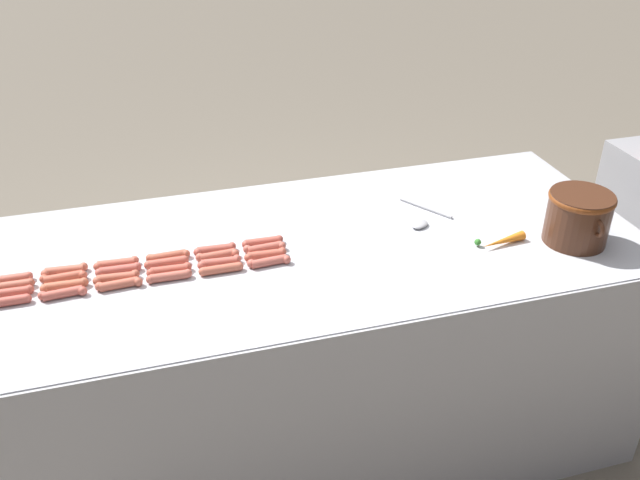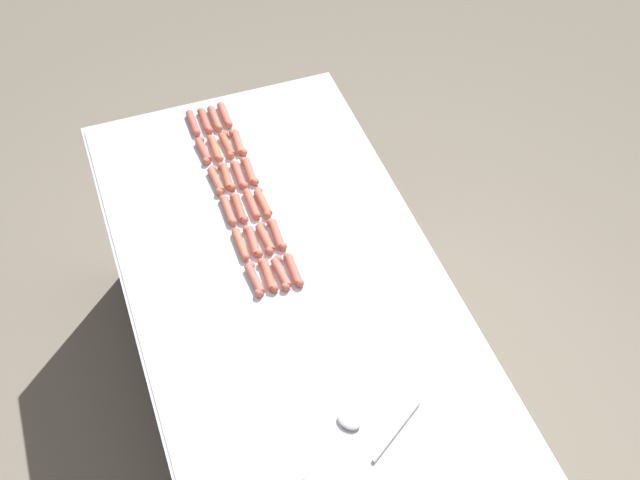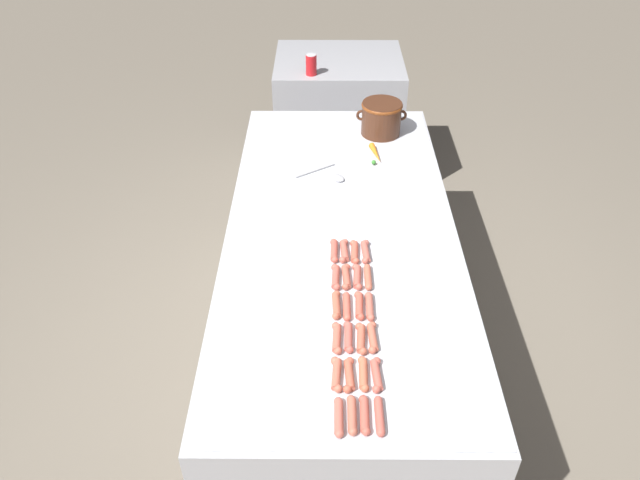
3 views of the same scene
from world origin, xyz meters
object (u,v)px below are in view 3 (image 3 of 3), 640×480
at_px(back_cabinet, 338,124).
at_px(hot_dog_23, 366,252).
at_px(hot_dog_4, 336,277).
at_px(soda_can, 311,65).
at_px(hot_dog_22, 368,277).
at_px(hot_dog_18, 379,416).
at_px(hot_dog_9, 347,307).
at_px(serving_spoon, 330,175).
at_px(hot_dog_2, 337,338).
at_px(hot_dog_8, 348,337).
at_px(carrot, 376,154).
at_px(hot_dog_1, 336,374).
at_px(hot_dog_14, 361,339).
at_px(hot_dog_0, 339,417).
at_px(hot_dog_12, 365,415).
at_px(hot_dog_19, 377,375).
at_px(bean_pot, 381,117).
at_px(hot_dog_6, 352,415).
at_px(hot_dog_15, 359,306).
at_px(hot_dog_17, 355,252).
at_px(hot_dog_10, 346,277).
at_px(hot_dog_21, 370,306).
at_px(hot_dog_13, 363,374).
at_px(hot_dog_5, 334,251).
at_px(hot_dog_3, 336,305).
at_px(hot_dog_20, 373,337).
at_px(hot_dog_16, 357,277).
at_px(hot_dog_11, 344,251).

bearing_deg(back_cabinet, hot_dog_23, -87.90).
distance_m(hot_dog_4, soda_can, 1.82).
bearing_deg(hot_dog_22, hot_dog_18, -90.08).
xyz_separation_m(hot_dog_9, serving_spoon, (-0.05, 0.89, -0.01)).
relative_size(hot_dog_2, hot_dog_8, 1.00).
bearing_deg(serving_spoon, carrot, 39.20).
relative_size(hot_dog_1, hot_dog_2, 1.00).
height_order(hot_dog_1, hot_dog_14, same).
relative_size(hot_dog_0, hot_dog_8, 1.00).
relative_size(hot_dog_0, hot_dog_1, 1.00).
xyz_separation_m(hot_dog_12, hot_dog_14, (0.00, 0.31, 0.00)).
bearing_deg(hot_dog_19, bean_pot, 85.41).
relative_size(hot_dog_6, hot_dog_15, 1.00).
height_order(hot_dog_9, hot_dog_17, same).
bearing_deg(hot_dog_1, hot_dog_10, 84.60).
height_order(hot_dog_9, hot_dog_21, same).
height_order(back_cabinet, hot_dog_12, back_cabinet).
xyz_separation_m(hot_dog_13, carrot, (0.13, 1.38, 0.00)).
xyz_separation_m(hot_dog_5, serving_spoon, (-0.01, 0.57, -0.01)).
relative_size(hot_dog_3, hot_dog_14, 1.00).
distance_m(hot_dog_8, serving_spoon, 1.04).
relative_size(hot_dog_14, carrot, 0.77).
distance_m(hot_dog_4, hot_dog_17, 0.17).
relative_size(hot_dog_10, carrot, 0.77).
relative_size(hot_dog_21, soda_can, 1.12).
distance_m(hot_dog_5, hot_dog_20, 0.48).
bearing_deg(hot_dog_0, hot_dog_16, 82.60).
xyz_separation_m(hot_dog_1, hot_dog_14, (0.09, 0.15, 0.00)).
distance_m(hot_dog_11, serving_spoon, 0.58).
bearing_deg(hot_dog_4, back_cabinet, 88.56).
relative_size(hot_dog_20, serving_spoon, 0.57).
relative_size(hot_dog_4, bean_pot, 0.53).
relative_size(hot_dog_18, hot_dog_20, 1.00).
bearing_deg(hot_dog_15, hot_dog_12, -90.65).
bearing_deg(hot_dog_13, hot_dog_5, 97.82).
bearing_deg(back_cabinet, hot_dog_18, -88.51).
xyz_separation_m(hot_dog_6, soda_can, (-0.16, 2.43, 0.10)).
bearing_deg(hot_dog_13, soda_can, 95.14).
relative_size(back_cabinet, bean_pot, 3.46).
xyz_separation_m(hot_dog_8, hot_dog_18, (0.08, -0.32, 0.00)).
bearing_deg(hot_dog_6, hot_dog_14, 82.24).
bearing_deg(hot_dog_5, hot_dog_3, -89.27).
bearing_deg(soda_can, bean_pot, -59.63).
bearing_deg(hot_dog_3, hot_dog_8, -75.96).
bearing_deg(hot_dog_18, hot_dog_3, 104.45).
height_order(hot_dog_17, hot_dog_20, same).
xyz_separation_m(hot_dog_14, hot_dog_16, (0.00, 0.31, 0.00)).
height_order(hot_dog_6, bean_pot, bean_pot).
bearing_deg(soda_can, hot_dog_12, -85.28).
bearing_deg(hot_dog_4, hot_dog_23, 51.55).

